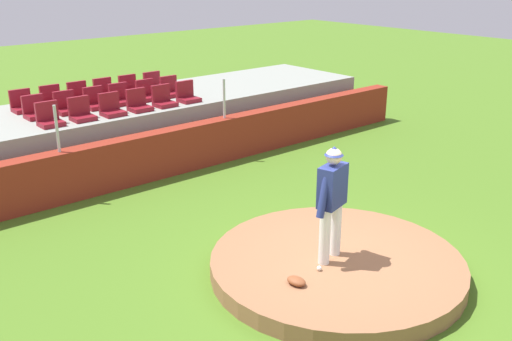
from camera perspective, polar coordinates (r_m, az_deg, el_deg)
The scene contains 27 objects.
ground_plane at distance 9.33m, azimuth 7.84°, elevation -9.89°, with size 60.00×60.00×0.00m, color #49721F.
pitchers_mound at distance 9.26m, azimuth 7.88°, elevation -9.16°, with size 3.93×3.93×0.27m, color #926140.
pitcher at distance 8.72m, azimuth 7.45°, elevation -2.41°, with size 0.82×0.38×1.81m.
baseball at distance 8.79m, azimuth 6.21°, elevation -9.49°, with size 0.07×0.07×0.07m, color white.
fielding_glove at distance 8.41m, azimuth 3.97°, elevation -10.74°, with size 0.30×0.20×0.11m, color brown.
brick_barrier at distance 13.12m, azimuth -10.23°, elevation 1.40°, with size 16.17×0.40×1.05m, color maroon.
fence_post_left at distance 12.00m, azimuth -18.91°, elevation 3.88°, with size 0.06×0.06×0.94m, color silver.
fence_post_right at distance 13.95m, azimuth -3.14°, elevation 7.04°, with size 0.06×0.06×0.94m, color silver.
bleacher_platform at distance 14.85m, azimuth -14.37°, elevation 3.80°, with size 14.80×3.09×1.32m, color gray.
stadium_chair_0 at distance 13.09m, azimuth -19.57°, elevation 4.84°, with size 0.48×0.44×0.50m.
stadium_chair_1 at distance 13.36m, azimuth -16.74°, elevation 5.43°, with size 0.48×0.44×0.50m.
stadium_chair_2 at distance 13.60m, azimuth -13.97°, elevation 5.93°, with size 0.48×0.44×0.50m.
stadium_chair_3 at distance 13.91m, azimuth -11.44°, elevation 6.42°, with size 0.48×0.44×0.50m.
stadium_chair_4 at distance 14.24m, azimuth -9.06°, elevation 6.88°, with size 0.48×0.44×0.50m.
stadium_chair_5 at distance 14.64m, azimuth -6.76°, elevation 7.34°, with size 0.48×0.44×0.50m.
stadium_chair_6 at distance 13.86m, azimuth -20.79°, elevation 5.48°, with size 0.48×0.44×0.50m.
stadium_chair_7 at distance 14.07m, azimuth -18.08°, elevation 5.99°, with size 0.48×0.44×0.50m.
stadium_chair_8 at distance 14.36m, azimuth -15.45°, elevation 6.51°, with size 0.48×0.44×0.50m.
stadium_chair_9 at distance 14.63m, azimuth -13.13°, elevation 6.96°, with size 0.48×0.44×0.50m.
stadium_chair_10 at distance 14.97m, azimuth -10.62°, elevation 7.41°, with size 0.48×0.44×0.50m.
stadium_chair_11 at distance 15.33m, azimuth -8.35°, elevation 7.82°, with size 0.48×0.44×0.50m.
stadium_chair_12 at distance 14.58m, azimuth -21.89°, elevation 6.00°, with size 0.48×0.44×0.50m.
stadium_chair_13 at distance 14.85m, azimuth -19.32°, elevation 6.54°, with size 0.48×0.44×0.50m.
stadium_chair_14 at distance 15.09m, azimuth -16.92°, elevation 7.00°, with size 0.48×0.44×0.50m.
stadium_chair_15 at distance 15.38m, azimuth -14.59°, elevation 7.44°, with size 0.48×0.44×0.50m.
stadium_chair_16 at distance 15.67m, azimuth -12.27°, elevation 7.84°, with size 0.48×0.44×0.50m.
stadium_chair_17 at distance 15.99m, azimuth -9.96°, elevation 8.24°, with size 0.48×0.44×0.50m.
Camera 1 is at (-6.15, -5.31, 4.59)m, focal length 40.87 mm.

